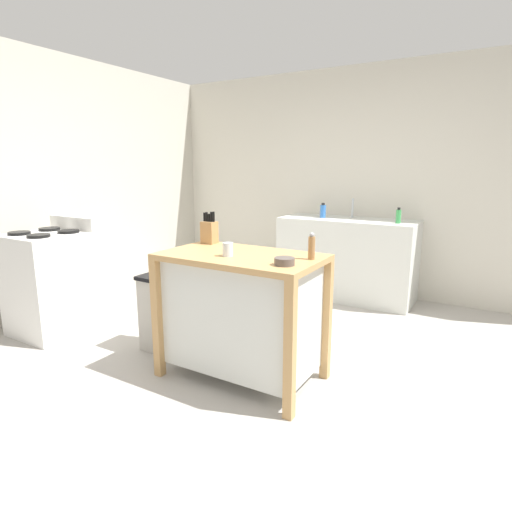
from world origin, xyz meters
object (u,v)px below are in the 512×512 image
Objects in this scene: stove at (50,283)px; pepper_grinder at (312,247)px; bottle_hand_soap at (323,211)px; drinking_cup at (228,249)px; trash_bin at (164,313)px; kitchen_island at (241,310)px; bowl_ceramic_wide at (284,261)px; bottle_dish_soap at (398,216)px; knife_block at (209,232)px; sink_faucet at (353,208)px.

pepper_grinder is at bearing 6.35° from stove.
drinking_cup is at bearing -84.03° from bottle_hand_soap.
bottle_hand_soap is (0.51, 2.11, 0.67)m from trash_bin.
bowl_ceramic_wide reaches higher than kitchen_island.
bottle_dish_soap is at bearing 85.49° from bowl_ceramic_wide.
kitchen_island is at bearing 5.09° from stove.
bottle_dish_soap is at bearing 56.24° from trash_bin.
knife_block is 0.39× the size of trash_bin.
knife_block is 0.24× the size of stove.
stove is at bearing -173.65° from pepper_grinder.
drinking_cup is at bearing -159.22° from pepper_grinder.
bottle_hand_soap reaches higher than drinking_cup.
knife_block is 0.51m from drinking_cup.
bowl_ceramic_wide is (0.40, -0.14, 0.42)m from kitchen_island.
bottle_hand_soap reaches higher than pepper_grinder.
pepper_grinder reaches higher than kitchen_island.
pepper_grinder reaches higher than bowl_ceramic_wide.
stove is at bearing -127.83° from sink_faucet.
drinking_cup is at bearing -91.27° from sink_faucet.
knife_block is 1.51× the size of bottle_dish_soap.
bottle_dish_soap is (0.10, 2.02, -0.00)m from pepper_grinder.
kitchen_island is 4.44× the size of knife_block.
kitchen_island is 6.31× the size of pepper_grinder.
knife_block is at bearing 153.00° from kitchen_island.
sink_faucet is 1.34× the size of bottle_dish_soap.
bowl_ceramic_wide is 2.51m from sink_faucet.
drinking_cup is 2.45m from sink_faucet.
pepper_grinder is 1.06× the size of bottle_dish_soap.
bottle_dish_soap is at bearing 61.93° from knife_block.
drinking_cup is 0.09× the size of stove.
pepper_grinder is at bearing -78.41° from sink_faucet.
bottle_dish_soap is (1.37, 2.05, 0.67)m from trash_bin.
stove is at bearing -174.91° from kitchen_island.
kitchen_island is 2.40m from sink_faucet.
bowl_ceramic_wide is 1.35m from trash_bin.
kitchen_island is 0.68m from pepper_grinder.
bowl_ceramic_wide is 2.26m from bottle_dish_soap.
sink_faucet reaches higher than bottle_dish_soap.
knife_block reaches higher than bottle_dish_soap.
bowl_ceramic_wide is at bearing -94.51° from bottle_dish_soap.
drinking_cup is 0.15× the size of trash_bin.
bowl_ceramic_wide is 0.20× the size of trash_bin.
knife_block is 0.92m from pepper_grinder.
bottle_hand_soap is at bearing 95.97° from drinking_cup.
stove is (-1.94, -0.17, -0.04)m from kitchen_island.
pepper_grinder is (0.91, -0.12, -0.01)m from knife_block.
sink_faucet reaches higher than bowl_ceramic_wide.
stove reaches higher than bowl_ceramic_wide.
drinking_cup is (-0.04, -0.10, 0.44)m from kitchen_island.
stove is (-1.51, -0.39, -0.53)m from knife_block.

